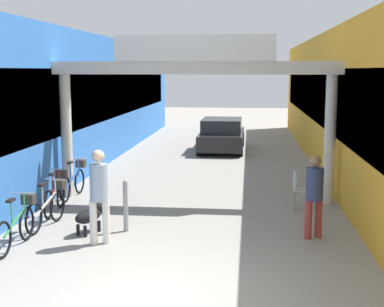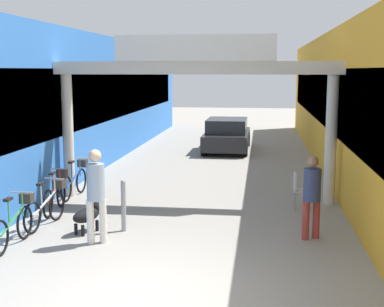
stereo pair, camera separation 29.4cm
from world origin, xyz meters
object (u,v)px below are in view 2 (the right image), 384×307
(pedestrian_companion, at_px, (312,192))
(bollard_post_metal, at_px, (124,205))
(dog_on_leash, at_px, (88,214))
(bicycle_red_third, at_px, (56,193))
(cafe_chair_aluminium_nearer, at_px, (299,188))
(pedestrian_with_dog, at_px, (96,190))
(bicycle_silver_second, at_px, (47,205))
(bicycle_green_nearest, at_px, (15,223))
(parked_car_black, at_px, (227,135))
(bicycle_blue_farthest, at_px, (75,180))

(pedestrian_companion, bearing_deg, bollard_post_metal, 179.34)
(pedestrian_companion, distance_m, dog_on_leash, 4.52)
(pedestrian_companion, bearing_deg, dog_on_leash, -178.34)
(dog_on_leash, distance_m, bicycle_red_third, 1.96)
(cafe_chair_aluminium_nearer, bearing_deg, bollard_post_metal, -149.49)
(pedestrian_with_dog, xyz_separation_m, bicycle_silver_second, (-1.41, 1.01, -0.62))
(pedestrian_with_dog, height_order, bicycle_green_nearest, pedestrian_with_dog)
(parked_car_black, bearing_deg, cafe_chair_aluminium_nearer, -75.99)
(bicycle_red_third, xyz_separation_m, bicycle_blue_farthest, (-0.07, 1.52, 0.00))
(pedestrian_with_dog, distance_m, pedestrian_companion, 4.17)
(bicycle_red_third, distance_m, cafe_chair_aluminium_nearer, 5.74)
(bollard_post_metal, relative_size, parked_car_black, 0.27)
(bicycle_green_nearest, bearing_deg, bicycle_red_third, 94.06)
(bicycle_green_nearest, height_order, bicycle_red_third, same)
(bollard_post_metal, distance_m, cafe_chair_aluminium_nearer, 4.29)
(pedestrian_companion, distance_m, parked_car_black, 11.71)
(bicycle_silver_second, distance_m, parked_car_black, 11.66)
(bicycle_blue_farthest, bearing_deg, bollard_post_metal, -54.24)
(bicycle_red_third, bearing_deg, pedestrian_with_dog, -52.26)
(pedestrian_companion, xyz_separation_m, bicycle_green_nearest, (-5.58, -1.13, -0.51))
(pedestrian_with_dog, bearing_deg, dog_on_leash, 120.27)
(bicycle_blue_farthest, bearing_deg, pedestrian_with_dog, -64.77)
(parked_car_black, bearing_deg, bicycle_blue_farthest, -111.80)
(bicycle_blue_farthest, distance_m, cafe_chair_aluminium_nearer, 5.77)
(pedestrian_with_dog, height_order, cafe_chair_aluminium_nearer, pedestrian_with_dog)
(bicycle_red_third, xyz_separation_m, bollard_post_metal, (1.97, -1.31, 0.11))
(bicycle_red_third, bearing_deg, dog_on_leash, -49.34)
(bollard_post_metal, bearing_deg, bicycle_red_third, 146.39)
(bicycle_blue_farthest, xyz_separation_m, bollard_post_metal, (2.04, -2.83, 0.11))
(pedestrian_with_dog, relative_size, pedestrian_companion, 1.10)
(pedestrian_companion, height_order, bicycle_red_third, pedestrian_companion)
(bicycle_blue_farthest, height_order, bollard_post_metal, bollard_post_metal)
(bicycle_green_nearest, xyz_separation_m, cafe_chair_aluminium_nearer, (5.49, 3.36, 0.10))
(pedestrian_with_dog, bearing_deg, bicycle_red_third, 127.74)
(pedestrian_companion, distance_m, cafe_chair_aluminium_nearer, 2.26)
(bicycle_green_nearest, distance_m, bicycle_red_third, 2.49)
(pedestrian_companion, xyz_separation_m, bicycle_silver_second, (-5.50, 0.22, -0.51))
(pedestrian_with_dog, relative_size, dog_on_leash, 2.17)
(bicycle_green_nearest, bearing_deg, pedestrian_with_dog, 13.02)
(bicycle_silver_second, relative_size, bicycle_red_third, 1.00)
(pedestrian_with_dog, bearing_deg, bicycle_green_nearest, -166.98)
(pedestrian_with_dog, height_order, bicycle_silver_second, pedestrian_with_dog)
(dog_on_leash, xyz_separation_m, bicycle_silver_second, (-1.02, 0.35, 0.07))
(dog_on_leash, bearing_deg, pedestrian_companion, 1.66)
(pedestrian_companion, relative_size, bicycle_silver_second, 0.98)
(bicycle_red_third, distance_m, bollard_post_metal, 2.37)
(cafe_chair_aluminium_nearer, bearing_deg, bicycle_red_third, -171.27)
(bicycle_silver_second, bearing_deg, bicycle_blue_farthest, 96.91)
(pedestrian_with_dog, bearing_deg, bollard_post_metal, 69.56)
(bicycle_red_third, relative_size, cafe_chair_aluminium_nearer, 1.90)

